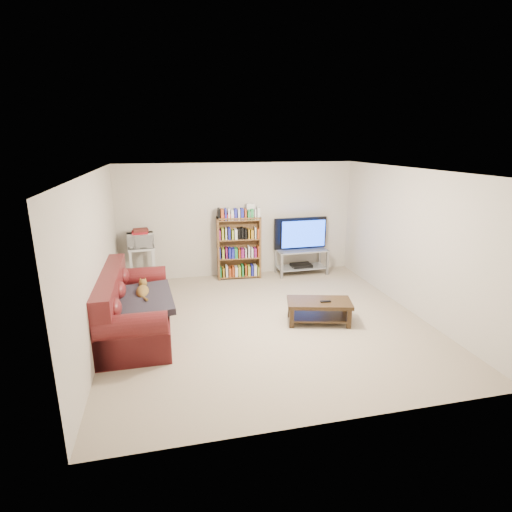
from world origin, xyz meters
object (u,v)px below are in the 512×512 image
object	(u,v)px
sofa	(131,311)
coffee_table	(319,307)
bookshelf	(239,247)
tv_stand	(301,257)

from	to	relation	value
sofa	coffee_table	distance (m)	2.93
sofa	coffee_table	xyz separation A→B (m)	(2.91, -0.34, -0.08)
bookshelf	tv_stand	bearing A→B (deg)	2.12
sofa	bookshelf	bearing A→B (deg)	45.54
sofa	tv_stand	xyz separation A→B (m)	(3.45, 2.08, 0.04)
sofa	tv_stand	world-z (taller)	sofa
tv_stand	bookshelf	distance (m)	1.42
coffee_table	bookshelf	world-z (taller)	bookshelf
sofa	bookshelf	distance (m)	2.98
bookshelf	coffee_table	bearing A→B (deg)	-67.29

